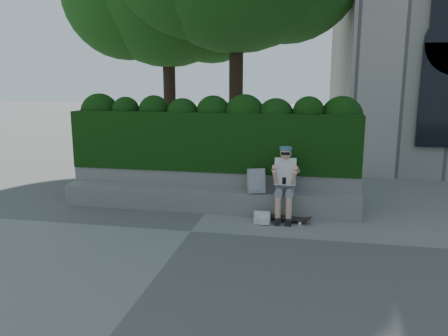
% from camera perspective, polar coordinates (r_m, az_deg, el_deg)
% --- Properties ---
extents(ground, '(80.00, 80.00, 0.00)m').
position_cam_1_polar(ground, '(7.76, -4.35, -8.25)').
color(ground, slate).
rests_on(ground, ground).
extents(bench_ledge, '(6.00, 0.45, 0.45)m').
position_cam_1_polar(bench_ledge, '(8.84, -2.24, -4.19)').
color(bench_ledge, gray).
rests_on(bench_ledge, ground).
extents(planter_wall, '(6.00, 0.50, 0.75)m').
position_cam_1_polar(planter_wall, '(9.25, -1.58, -2.51)').
color(planter_wall, gray).
rests_on(planter_wall, ground).
extents(hedge, '(6.00, 1.00, 1.20)m').
position_cam_1_polar(hedge, '(9.28, -1.31, 3.67)').
color(hedge, black).
rests_on(hedge, planter_wall).
extents(person, '(0.40, 0.76, 1.38)m').
position_cam_1_polar(person, '(8.32, 7.96, -1.55)').
color(person, slate).
rests_on(person, ground).
extents(skateboard, '(0.85, 0.38, 0.09)m').
position_cam_1_polar(skateboard, '(8.31, 8.08, -6.45)').
color(skateboard, black).
rests_on(skateboard, ground).
extents(backpack_plaid, '(0.36, 0.27, 0.48)m').
position_cam_1_polar(backpack_plaid, '(8.46, 4.22, -1.69)').
color(backpack_plaid, '#B6B7BB').
rests_on(backpack_plaid, bench_ledge).
extents(backpack_ground, '(0.32, 0.24, 0.19)m').
position_cam_1_polar(backpack_ground, '(8.18, 4.97, -6.46)').
color(backpack_ground, silver).
rests_on(backpack_ground, ground).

